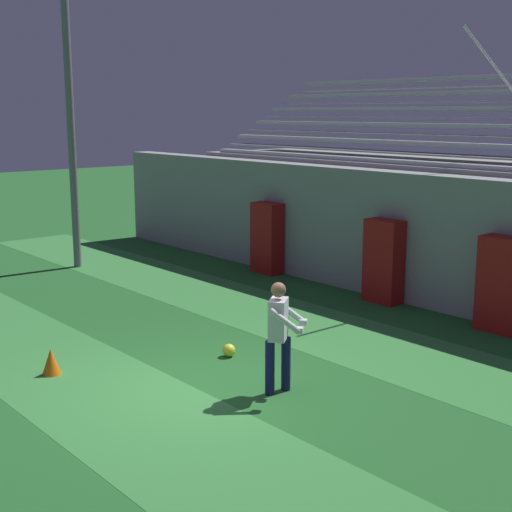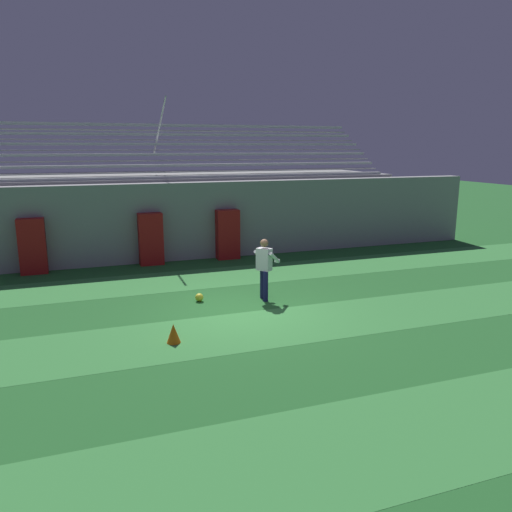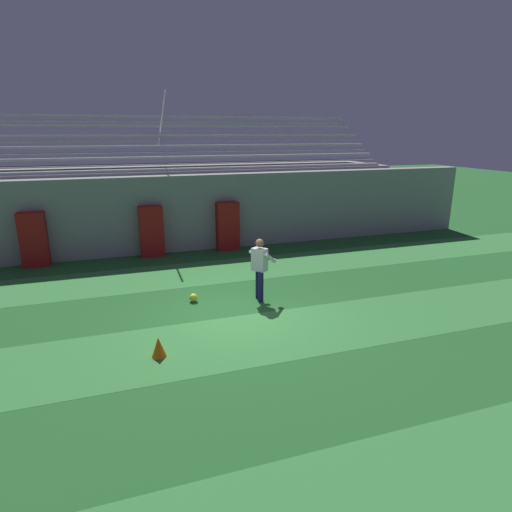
% 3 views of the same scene
% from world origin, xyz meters
% --- Properties ---
extents(ground_plane, '(80.00, 80.00, 0.00)m').
position_xyz_m(ground_plane, '(0.00, 0.00, 0.00)').
color(ground_plane, '#236028').
extents(turf_stripe_near, '(28.00, 2.37, 0.01)m').
position_xyz_m(turf_stripe_near, '(0.00, -6.00, 0.00)').
color(turf_stripe_near, '#38843D').
rests_on(turf_stripe_near, ground).
extents(turf_stripe_mid, '(28.00, 2.37, 0.01)m').
position_xyz_m(turf_stripe_mid, '(0.00, -1.25, 0.00)').
color(turf_stripe_mid, '#38843D').
rests_on(turf_stripe_mid, ground).
extents(turf_stripe_far, '(28.00, 2.37, 0.01)m').
position_xyz_m(turf_stripe_far, '(0.00, 3.50, 0.00)').
color(turf_stripe_far, '#38843D').
rests_on(turf_stripe_far, ground).
extents(back_wall, '(24.00, 0.60, 2.80)m').
position_xyz_m(back_wall, '(0.00, 6.50, 1.40)').
color(back_wall, gray).
rests_on(back_wall, ground).
extents(padding_pillar_gate_left, '(0.83, 0.44, 1.81)m').
position_xyz_m(padding_pillar_gate_left, '(-1.40, 5.95, 0.91)').
color(padding_pillar_gate_left, maroon).
rests_on(padding_pillar_gate_left, ground).
extents(padding_pillar_gate_right, '(0.83, 0.44, 1.81)m').
position_xyz_m(padding_pillar_gate_right, '(1.40, 5.95, 0.91)').
color(padding_pillar_gate_right, maroon).
rests_on(padding_pillar_gate_right, ground).
extents(padding_pillar_far_left, '(0.83, 0.44, 1.81)m').
position_xyz_m(padding_pillar_far_left, '(-5.18, 5.95, 0.91)').
color(padding_pillar_far_left, maroon).
rests_on(padding_pillar_far_left, ground).
extents(bleacher_stand, '(18.00, 4.75, 5.83)m').
position_xyz_m(bleacher_stand, '(-0.00, 9.19, 1.51)').
color(bleacher_stand, gray).
rests_on(bleacher_stand, ground).
extents(goalkeeper, '(0.72, 0.74, 1.67)m').
position_xyz_m(goalkeeper, '(0.89, 0.79, 0.95)').
color(goalkeeper, '#19194C').
rests_on(goalkeeper, ground).
extents(soccer_ball, '(0.22, 0.22, 0.22)m').
position_xyz_m(soccer_ball, '(-0.82, 1.20, 0.11)').
color(soccer_ball, yellow).
rests_on(soccer_ball, ground).
extents(traffic_cone, '(0.30, 0.30, 0.42)m').
position_xyz_m(traffic_cone, '(-2.00, -1.44, 0.21)').
color(traffic_cone, orange).
rests_on(traffic_cone, ground).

